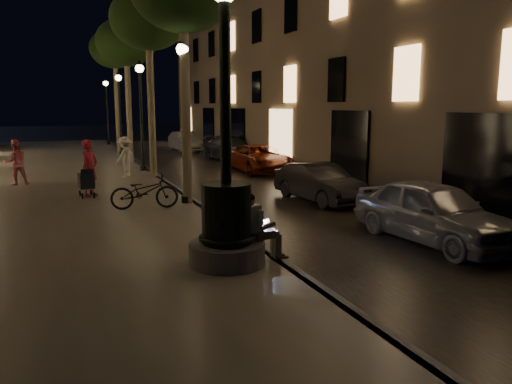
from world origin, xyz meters
name	(u,v)px	position (x,y,z in m)	size (l,w,h in m)	color
ground	(154,178)	(0.00, 15.00, 0.00)	(120.00, 120.00, 0.00)	black
cobble_lane	(221,174)	(3.00, 15.00, 0.01)	(6.00, 45.00, 0.02)	black
promenade	(55,180)	(-4.00, 15.00, 0.10)	(8.00, 45.00, 0.20)	#69635C
curb_strip	(154,175)	(0.00, 15.00, 0.10)	(0.25, 45.00, 0.20)	#59595B
building_right	(327,21)	(10.00, 18.00, 7.50)	(8.00, 36.00, 15.00)	#755F49
fountain_lamppost	(226,210)	(-1.00, 2.00, 1.21)	(1.40, 1.40, 5.21)	#59595B
seated_man_laptop	(258,224)	(-0.39, 2.00, 0.89)	(0.92, 0.31, 1.29)	tan
tree_second	(148,21)	(-0.20, 14.00, 6.33)	(3.00, 3.00, 7.40)	#6B604C
tree_third	(126,43)	(-0.30, 20.00, 6.14)	(3.00, 3.00, 7.20)	#6B604C
tree_far	(114,50)	(-0.22, 26.00, 6.43)	(3.00, 3.00, 7.50)	#6B604C
lamp_curb_a	(184,100)	(-0.30, 8.00, 3.24)	(0.36, 0.36, 4.81)	black
lamp_curb_b	(141,102)	(-0.30, 16.00, 3.24)	(0.36, 0.36, 4.81)	black
lamp_curb_c	(119,103)	(-0.30, 24.00, 3.24)	(0.36, 0.36, 4.81)	black
lamp_curb_d	(107,103)	(-0.30, 32.00, 3.24)	(0.36, 0.36, 4.81)	black
stroller	(86,181)	(-3.02, 10.03, 0.72)	(0.49, 1.02, 1.04)	black
car_front	(434,212)	(4.04, 2.34, 0.71)	(1.68, 4.16, 1.42)	#95969C
car_second	(320,183)	(4.00, 7.59, 0.62)	(1.30, 3.74, 1.23)	black
car_third	(259,158)	(4.92, 15.14, 0.62)	(2.07, 4.49, 1.25)	maroon
car_rear	(231,149)	(5.20, 19.93, 0.67)	(1.89, 4.65, 1.35)	#333339
car_fifth	(185,142)	(4.21, 26.78, 0.66)	(1.39, 3.98, 1.31)	#959691
pedestrian_red	(90,168)	(-2.88, 10.24, 1.10)	(0.66, 0.43, 1.81)	#B12337
pedestrian_pink	(16,162)	(-5.26, 13.62, 1.03)	(0.81, 0.63, 1.67)	pink
pedestrian_white	(125,157)	(-1.28, 14.28, 1.02)	(1.05, 0.61, 1.63)	silver
bicycle	(144,192)	(-1.60, 7.56, 0.69)	(0.65, 1.87, 0.98)	black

